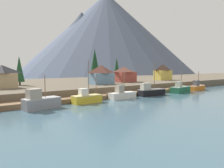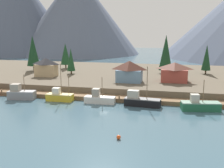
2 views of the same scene
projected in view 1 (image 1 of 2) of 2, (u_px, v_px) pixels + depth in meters
ground_plane at (82, 93)px, 68.91m from camera, size 400.00×400.00×1.00m
dock at (115, 95)px, 54.55m from camera, size 80.00×4.00×1.60m
shoreline_bank at (66, 85)px, 78.29m from camera, size 400.00×56.00×2.50m
mountain_east_peak at (82, 44)px, 208.64m from camera, size 105.15×105.15×63.07m
mountain_far_ridge at (106, 35)px, 226.08m from camera, size 187.60×187.60×87.79m
fishing_boat_grey at (40, 102)px, 38.66m from camera, size 7.01×3.64×6.33m
fishing_boat_yellow at (86, 98)px, 45.32m from camera, size 6.56×2.59×9.27m
fishing_boat_white at (122, 94)px, 51.53m from camera, size 7.28×2.45×6.37m
fishing_boat_black at (151, 91)px, 57.31m from camera, size 8.38×3.22×9.25m
fishing_boat_green at (180, 89)px, 64.67m from camera, size 8.54×4.15×6.77m
fishing_boat_orange at (197, 87)px, 71.40m from camera, size 8.39×3.16×6.53m
house_red at (124, 74)px, 76.94m from camera, size 7.73×6.50×5.59m
house_tan at (2, 76)px, 52.61m from camera, size 6.94×4.29×5.90m
house_yellow at (163, 72)px, 88.73m from camera, size 8.04×4.24×6.75m
house_blue at (101, 74)px, 66.43m from camera, size 7.50×5.16×6.09m
conifer_near_left at (19, 69)px, 61.54m from camera, size 2.81×2.81×8.68m
conifer_near_right at (95, 63)px, 86.47m from camera, size 4.56×4.56×13.18m
conifer_mid_right at (117, 67)px, 96.62m from camera, size 3.13×3.13×9.94m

